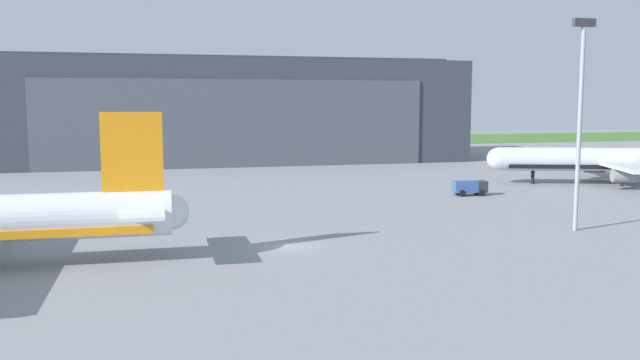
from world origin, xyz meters
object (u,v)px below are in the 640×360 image
(baggage_tug, at_px, (470,187))
(maintenance_hangar, at_px, (227,111))
(apron_light_mast, at_px, (580,110))
(airliner_far_left, at_px, (609,160))

(baggage_tug, bearing_deg, maintenance_hangar, 111.57)
(maintenance_hangar, xyz_separation_m, apron_light_mast, (24.65, -92.12, 1.20))
(airliner_far_left, distance_m, apron_light_mast, 43.98)
(airliner_far_left, bearing_deg, apron_light_mast, -131.92)
(airliner_far_left, height_order, apron_light_mast, apron_light_mast)
(maintenance_hangar, bearing_deg, airliner_far_left, -48.30)
(apron_light_mast, bearing_deg, airliner_far_left, 48.08)
(maintenance_hangar, relative_size, airliner_far_left, 2.83)
(maintenance_hangar, bearing_deg, apron_light_mast, -75.02)
(maintenance_hangar, height_order, baggage_tug, maintenance_hangar)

